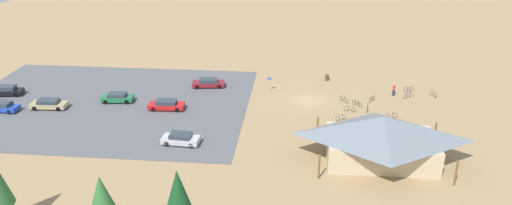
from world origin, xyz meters
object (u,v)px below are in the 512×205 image
Objects in this scene: lot_sign at (269,82)px; car_silver_near_entry at (181,139)px; pine_east at (178,192)px; bicycle_white_by_bin at (381,122)px; bike_pavilion at (382,136)px; bicycle_purple_lone_west at (408,95)px; bicycle_yellow_yard_center at (433,94)px; pine_far_east at (102,197)px; car_tan_far_end at (49,104)px; bicycle_orange_yard_right at (391,116)px; bicycle_black_front_row at (357,104)px; trash_bin at (327,78)px; visitor_by_pavilion at (394,90)px; bicycle_teal_lone_east at (344,100)px; bicycle_silver_mid_cluster at (341,118)px; bicycle_red_back_row at (372,99)px; bicycle_blue_trailside at (367,108)px; car_green_second_row at (117,97)px; car_black_mid_lot at (7,91)px; car_red_inner_stall at (166,105)px; car_maroon_by_curb at (208,83)px; bicycle_green_edge_north at (350,109)px; car_blue_end_stall at (3,107)px; bicycle_purple_near_porch at (409,89)px.

lot_sign is 0.50× the size of car_silver_near_entry.
pine_east is 4.46× the size of bicycle_white_by_bin.
lot_sign is at bearing -54.87° from bike_pavilion.
bicycle_purple_lone_west is 0.87× the size of bicycle_yellow_yard_center.
car_tan_far_end is (17.92, -25.46, -3.65)m from pine_far_east.
pine_east is 1.46× the size of car_silver_near_entry.
bicycle_black_front_row is (3.93, -3.72, -0.04)m from bicycle_orange_yard_right.
trash_bin is at bearing -68.67° from bicycle_black_front_row.
car_silver_near_entry is at bearing 157.69° from car_tan_far_end.
visitor_by_pavilion is at bearing -19.53° from bicycle_purple_lone_west.
bicycle_teal_lone_east is at bearing -40.77° from bicycle_orange_yard_right.
trash_bin reaches higher than bicycle_silver_mid_cluster.
bicycle_red_back_row is (1.72, -5.55, -0.03)m from bicycle_orange_yard_right.
bicycle_blue_trailside is at bearing 39.37° from bicycle_purple_lone_west.
car_black_mid_lot is (16.51, -0.86, 0.04)m from car_green_second_row.
car_red_inner_stall is (27.66, 5.55, 0.36)m from bicycle_red_back_row.
car_black_mid_lot reaches higher than car_red_inner_stall.
bicycle_white_by_bin reaches higher than bicycle_blue_trailside.
bicycle_black_front_row is at bearing -117.44° from bicycle_silver_mid_cluster.
car_maroon_by_curb is at bearing -83.27° from pine_east.
lot_sign is at bearing -98.71° from pine_east.
car_silver_near_entry reaches higher than car_maroon_by_curb.
bicycle_black_front_row is (1.06, -14.61, -2.56)m from bike_pavilion.
car_tan_far_end is at bearing 10.21° from bicycle_yellow_yard_center.
bike_pavilion is at bearing 138.96° from car_maroon_by_curb.
car_green_second_row reaches higher than car_tan_far_end.
bicycle_green_edge_north is at bearing 60.42° from bicycle_black_front_row.
car_maroon_by_curb is at bearing -2.75° from bicycle_purple_lone_west.
pine_east is 37.38m from car_blue_end_stall.
bicycle_blue_trailside reaches higher than bicycle_silver_mid_cluster.
bicycle_yellow_yard_center is (-34.39, -34.89, -3.99)m from pine_far_east.
car_green_second_row is at bearing 21.34° from trash_bin.
car_green_second_row is at bearing -0.18° from bicycle_green_edge_north.
car_maroon_by_curb is (22.57, -6.49, 0.32)m from bicycle_blue_trailside.
lot_sign is at bearing -107.63° from pine_far_east.
car_tan_far_end reaches higher than bicycle_teal_lone_east.
bicycle_silver_mid_cluster is 0.87× the size of bicycle_purple_near_porch.
bicycle_silver_mid_cluster is at bearing 175.33° from car_black_mid_lot.
lot_sign is at bearing -9.79° from bicycle_red_back_row.
pine_east reaches higher than bike_pavilion.
bicycle_silver_mid_cluster is (1.39, 2.86, 0.01)m from bicycle_green_edge_north.
trash_bin is at bearing -127.79° from car_silver_near_entry.
bicycle_purple_lone_west is (-11.12, 5.96, -0.08)m from trash_bin.
bicycle_black_front_row is at bearing -173.21° from car_tan_far_end.
bicycle_white_by_bin is (-19.78, -23.32, -3.96)m from pine_east.
bicycle_purple_near_porch is at bearing -23.62° from bicycle_yellow_yard_center.
bicycle_silver_mid_cluster is 0.31× the size of car_green_second_row.
bicycle_purple_lone_west is 10.16m from bicycle_green_edge_north.
bicycle_blue_trailside is 0.99× the size of visitor_by_pavilion.
bike_pavilion is 9.48× the size of bicycle_purple_lone_west.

